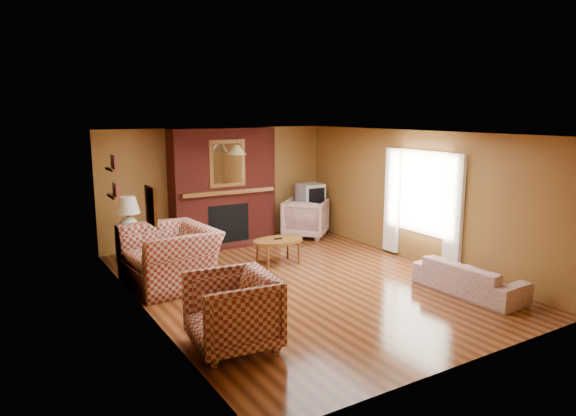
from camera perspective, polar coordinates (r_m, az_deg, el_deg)
floor at (r=8.43m, az=1.40°, el=-8.21°), size 6.50×6.50×0.00m
ceiling at (r=7.99m, az=1.48°, el=8.31°), size 6.50×6.50×0.00m
wall_back at (r=10.96m, az=-7.78°, el=2.56°), size 6.50×0.00×6.50m
wall_front at (r=5.74m, az=19.32°, el=-5.39°), size 6.50×0.00×6.50m
wall_left at (r=7.12m, az=-15.77°, el=-2.13°), size 0.00×6.50×6.50m
wall_right at (r=9.69m, az=13.99°, el=1.27°), size 0.00×6.50×6.50m
fireplace at (r=10.73m, az=-7.21°, el=2.29°), size 2.20×0.82×2.40m
window_right at (r=9.53m, az=14.62°, el=0.64°), size 0.10×1.85×2.00m
bookshelf at (r=8.88m, az=-18.89°, el=3.22°), size 0.09×0.55×0.71m
botanical_print at (r=6.78m, az=-14.96°, el=0.29°), size 0.05×0.40×0.50m
pendant_light at (r=10.02m, az=-5.71°, el=6.45°), size 0.36×0.36×0.48m
plaid_loveseat at (r=8.36m, az=-13.00°, el=-5.29°), size 1.37×1.53×0.93m
plaid_armchair at (r=6.11m, az=-6.25°, el=-11.35°), size 1.07×1.05×0.89m
floral_sofa at (r=8.31m, az=19.48°, el=-7.33°), size 0.74×1.72×0.49m
floral_armchair at (r=11.31m, az=1.98°, el=-1.14°), size 1.27×1.27×0.83m
coffee_table at (r=9.28m, az=-1.10°, el=-3.80°), size 0.97×0.60×0.48m
side_table at (r=9.74m, az=-17.14°, el=-4.46°), size 0.43×0.43×0.53m
table_lamp at (r=9.60m, az=-17.36°, el=-0.63°), size 0.43×0.43×0.71m
tv_stand at (r=11.69m, az=2.47°, el=-1.19°), size 0.63×0.58×0.65m
crt_tv at (r=11.59m, az=2.51°, el=1.54°), size 0.53×0.53×0.48m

